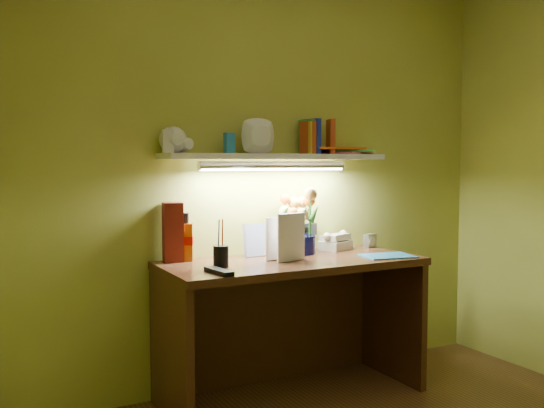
{
  "coord_description": "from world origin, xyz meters",
  "views": [
    {
      "loc": [
        -1.59,
        -1.58,
        1.27
      ],
      "look_at": [
        -0.04,
        1.35,
        1.04
      ],
      "focal_mm": 40.0,
      "sensor_mm": 36.0,
      "label": 1
    }
  ],
  "objects_px": {
    "whisky_bottle": "(186,237)",
    "desk": "(292,329)",
    "telephone": "(335,241)",
    "desk_clock": "(370,241)",
    "flower_bouquet": "(298,222)"
  },
  "relations": [
    {
      "from": "desk",
      "to": "whisky_bottle",
      "type": "distance_m",
      "value": 0.75
    },
    {
      "from": "flower_bouquet",
      "to": "desk_clock",
      "type": "relative_size",
      "value": 4.36
    },
    {
      "from": "desk_clock",
      "to": "whisky_bottle",
      "type": "xyz_separation_m",
      "value": [
        -1.16,
        0.05,
        0.09
      ]
    },
    {
      "from": "flower_bouquet",
      "to": "desk_clock",
      "type": "height_order",
      "value": "flower_bouquet"
    },
    {
      "from": "desk",
      "to": "telephone",
      "type": "xyz_separation_m",
      "value": [
        0.4,
        0.19,
        0.43
      ]
    },
    {
      "from": "desk",
      "to": "whisky_bottle",
      "type": "relative_size",
      "value": 5.55
    },
    {
      "from": "desk",
      "to": "telephone",
      "type": "height_order",
      "value": "telephone"
    },
    {
      "from": "flower_bouquet",
      "to": "desk_clock",
      "type": "xyz_separation_m",
      "value": [
        0.51,
        0.0,
        -0.14
      ]
    },
    {
      "from": "desk",
      "to": "desk_clock",
      "type": "bearing_deg",
      "value": 15.67
    },
    {
      "from": "whisky_bottle",
      "to": "desk",
      "type": "bearing_deg",
      "value": -24.2
    },
    {
      "from": "flower_bouquet",
      "to": "whisky_bottle",
      "type": "height_order",
      "value": "flower_bouquet"
    },
    {
      "from": "whisky_bottle",
      "to": "desk_clock",
      "type": "bearing_deg",
      "value": -2.35
    },
    {
      "from": "telephone",
      "to": "whisky_bottle",
      "type": "relative_size",
      "value": 0.72
    },
    {
      "from": "telephone",
      "to": "whisky_bottle",
      "type": "height_order",
      "value": "whisky_bottle"
    },
    {
      "from": "telephone",
      "to": "desk_clock",
      "type": "bearing_deg",
      "value": -25.49
    }
  ]
}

